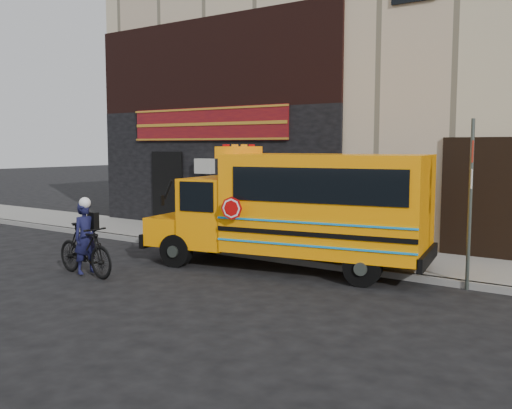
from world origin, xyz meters
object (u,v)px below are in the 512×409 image
object	(u,v)px
sign_pole	(470,197)
bicycle	(85,250)
school_bus	(300,207)
cyclist	(86,240)

from	to	relation	value
sign_pole	bicycle	xyz separation A→B (m)	(-7.44, -3.67, -1.31)
school_bus	sign_pole	bearing A→B (deg)	5.05
sign_pole	bicycle	world-z (taller)	sign_pole
school_bus	sign_pole	distance (m)	3.83
school_bus	cyclist	size ratio (longest dim) A/B	4.41
bicycle	school_bus	bearing A→B (deg)	-43.32
sign_pole	cyclist	world-z (taller)	sign_pole
sign_pole	cyclist	size ratio (longest dim) A/B	2.14
sign_pole	school_bus	bearing A→B (deg)	-174.95
cyclist	sign_pole	bearing A→B (deg)	-56.36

